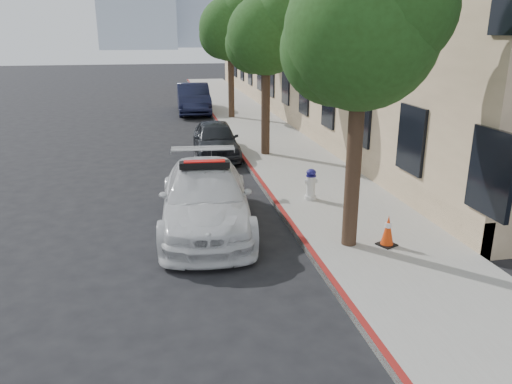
{
  "coord_description": "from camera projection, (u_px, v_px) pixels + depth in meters",
  "views": [
    {
      "loc": [
        -0.76,
        -10.78,
        4.28
      ],
      "look_at": [
        1.2,
        -0.86,
        1.0
      ],
      "focal_mm": 35.0,
      "sensor_mm": 36.0,
      "label": 1
    }
  ],
  "objects": [
    {
      "name": "ground",
      "position": [
        198.0,
        225.0,
        11.52
      ],
      "size": [
        120.0,
        120.0,
        0.0
      ],
      "primitive_type": "plane",
      "color": "black",
      "rests_on": "ground"
    },
    {
      "name": "sidewalk",
      "position": [
        262.0,
        133.0,
        21.49
      ],
      "size": [
        3.2,
        50.0,
        0.15
      ],
      "primitive_type": "cube",
      "color": "gray",
      "rests_on": "ground"
    },
    {
      "name": "curb_strip",
      "position": [
        226.0,
        134.0,
        21.21
      ],
      "size": [
        0.12,
        50.0,
        0.15
      ],
      "primitive_type": "cube",
      "color": "maroon",
      "rests_on": "ground"
    },
    {
      "name": "building",
      "position": [
        348.0,
        16.0,
        25.68
      ],
      "size": [
        8.0,
        36.0,
        10.0
      ],
      "primitive_type": "cube",
      "color": "tan",
      "rests_on": "ground"
    },
    {
      "name": "tree_near",
      "position": [
        364.0,
        31.0,
        8.87
      ],
      "size": [
        2.92,
        2.82,
        5.62
      ],
      "color": "black",
      "rests_on": "sidewalk"
    },
    {
      "name": "tree_mid",
      "position": [
        267.0,
        34.0,
        16.37
      ],
      "size": [
        2.77,
        2.64,
        5.43
      ],
      "color": "black",
      "rests_on": "sidewalk"
    },
    {
      "name": "tree_far",
      "position": [
        231.0,
        28.0,
        23.76
      ],
      "size": [
        3.1,
        3.0,
        5.81
      ],
      "color": "black",
      "rests_on": "sidewalk"
    },
    {
      "name": "police_car",
      "position": [
        206.0,
        198.0,
        11.19
      ],
      "size": [
        2.34,
        5.0,
        1.56
      ],
      "rotation": [
        0.0,
        0.0,
        -0.08
      ],
      "color": "silver",
      "rests_on": "ground"
    },
    {
      "name": "parked_car_mid",
      "position": [
        216.0,
        139.0,
        17.55
      ],
      "size": [
        1.58,
        3.75,
        1.27
      ],
      "primitive_type": "imported",
      "rotation": [
        0.0,
        0.0,
        -0.02
      ],
      "color": "black",
      "rests_on": "ground"
    },
    {
      "name": "parked_car_far",
      "position": [
        193.0,
        98.0,
        26.98
      ],
      "size": [
        1.76,
        4.8,
        1.57
      ],
      "primitive_type": "imported",
      "rotation": [
        0.0,
        0.0,
        -0.02
      ],
      "color": "black",
      "rests_on": "ground"
    },
    {
      "name": "fire_hydrant",
      "position": [
        311.0,
        185.0,
        12.71
      ],
      "size": [
        0.33,
        0.31,
        0.8
      ],
      "rotation": [
        0.0,
        0.0,
        -0.08
      ],
      "color": "silver",
      "rests_on": "sidewalk"
    },
    {
      "name": "traffic_cone",
      "position": [
        388.0,
        231.0,
        9.97
      ],
      "size": [
        0.44,
        0.44,
        0.64
      ],
      "rotation": [
        0.0,
        0.0,
        0.42
      ],
      "color": "black",
      "rests_on": "sidewalk"
    }
  ]
}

